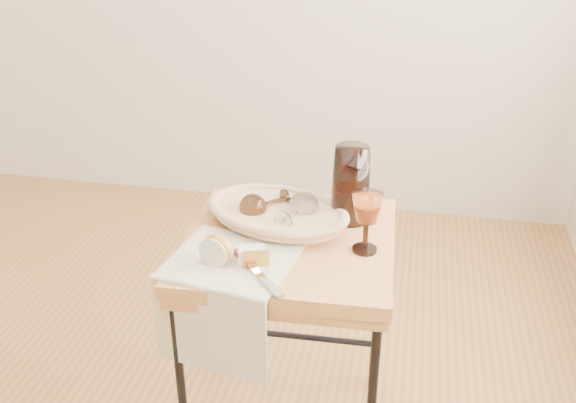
% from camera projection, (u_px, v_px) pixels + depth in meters
% --- Properties ---
extents(side_table, '(0.58, 0.58, 0.71)m').
position_uv_depth(side_table, '(289.00, 343.00, 1.88)').
color(side_table, brown).
rests_on(side_table, floor).
extents(tea_towel, '(0.34, 0.32, 0.01)m').
position_uv_depth(tea_towel, '(231.00, 260.00, 1.61)').
color(tea_towel, silver).
rests_on(tea_towel, side_table).
extents(bread_basket, '(0.42, 0.34, 0.05)m').
position_uv_depth(bread_basket, '(277.00, 215.00, 1.78)').
color(bread_basket, tan).
rests_on(bread_basket, side_table).
extents(goblet_lying_a, '(0.15, 0.14, 0.08)m').
position_uv_depth(goblet_lying_a, '(267.00, 204.00, 1.79)').
color(goblet_lying_a, '#4E311B').
rests_on(goblet_lying_a, bread_basket).
extents(goblet_lying_b, '(0.13, 0.16, 0.08)m').
position_uv_depth(goblet_lying_b, '(295.00, 212.00, 1.74)').
color(goblet_lying_b, white).
rests_on(goblet_lying_b, bread_basket).
extents(pitcher, '(0.22, 0.27, 0.26)m').
position_uv_depth(pitcher, '(351.00, 184.00, 1.77)').
color(pitcher, black).
rests_on(pitcher, side_table).
extents(wine_goblet, '(0.09, 0.09, 0.17)m').
position_uv_depth(wine_goblet, '(366.00, 223.00, 1.63)').
color(wine_goblet, white).
rests_on(wine_goblet, side_table).
extents(apple_half, '(0.09, 0.06, 0.08)m').
position_uv_depth(apple_half, '(217.00, 249.00, 1.58)').
color(apple_half, '#CA4428').
rests_on(apple_half, tea_towel).
extents(apple_wedge, '(0.07, 0.05, 0.04)m').
position_uv_depth(apple_wedge, '(252.00, 255.00, 1.59)').
color(apple_wedge, beige).
rests_on(apple_wedge, tea_towel).
extents(table_knife, '(0.17, 0.18, 0.02)m').
position_uv_depth(table_knife, '(256.00, 270.00, 1.55)').
color(table_knife, silver).
rests_on(table_knife, tea_towel).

